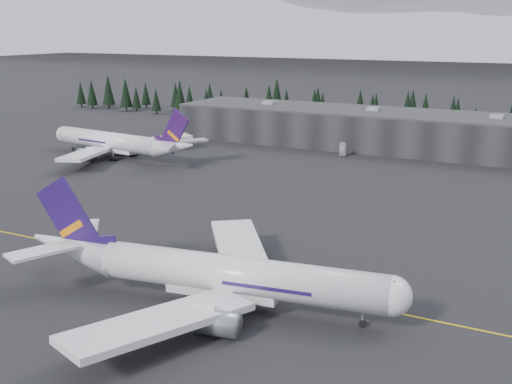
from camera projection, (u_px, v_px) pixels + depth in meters
The scene contains 7 objects.
ground at pixel (202, 268), 110.87m from camera, with size 1400.00×1400.00×0.00m, color black.
taxiline at pixel (196, 272), 109.15m from camera, with size 400.00×0.40×0.02m, color gold.
terminal at pixel (401, 131), 216.24m from camera, with size 160.00×30.00×12.60m.
treeline at pixel (428, 114), 247.60m from camera, with size 360.00×20.00×15.00m, color black.
jet_main at pixel (208, 272), 95.28m from camera, with size 60.60×55.56×17.90m.
jet_parked at pixel (120, 143), 202.11m from camera, with size 59.58×54.72×17.55m.
gse_vehicle_a at pixel (343, 154), 205.83m from camera, with size 2.12×4.59×1.28m, color silver.
Camera 1 is at (56.95, -87.57, 40.49)m, focal length 45.00 mm.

